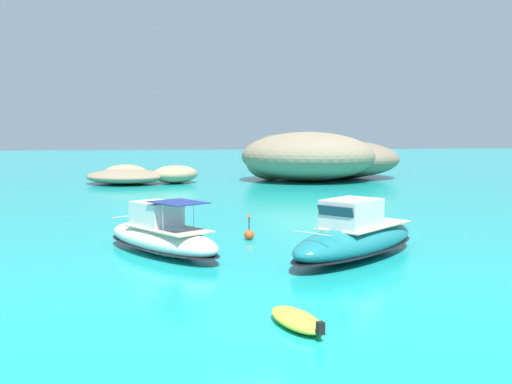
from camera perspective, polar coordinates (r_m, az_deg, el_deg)
ground_plane at (r=17.77m, az=-0.60°, el=-13.27°), size 400.00×400.00×0.00m
islet_large at (r=74.69m, az=6.41°, el=3.39°), size 28.16×26.65×6.14m
islet_small at (r=69.12m, az=-11.88°, el=1.69°), size 16.05×13.07×2.14m
motorboat_white at (r=28.14m, az=-9.57°, el=-4.41°), size 6.80×8.52×2.67m
motorboat_teal at (r=27.14m, az=10.05°, el=-4.59°), size 9.24×8.31×2.82m
dinghy_tender at (r=17.57m, az=4.13°, el=-12.73°), size 1.73×2.87×0.58m
channel_buoy at (r=31.31m, az=-0.71°, el=-4.24°), size 0.56×0.56×1.48m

